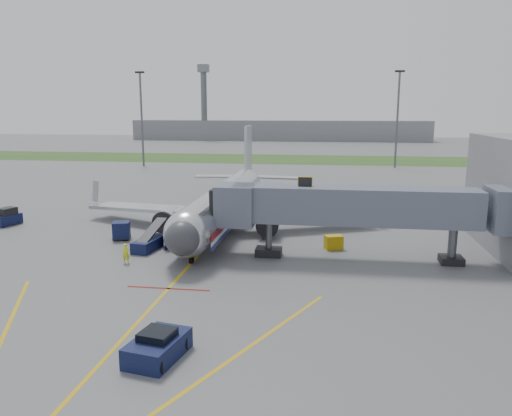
# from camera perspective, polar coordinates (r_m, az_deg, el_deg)

# --- Properties ---
(ground) EXTENTS (400.00, 400.00, 0.00)m
(ground) POSITION_cam_1_polar(r_m,az_deg,el_deg) (39.54, -8.17, -7.11)
(ground) COLOR #565659
(ground) RESTS_ON ground
(grass_strip) EXTENTS (300.00, 25.00, 0.01)m
(grass_strip) POSITION_cam_1_polar(r_m,az_deg,el_deg) (127.02, 3.43, 5.60)
(grass_strip) COLOR #2D4C1E
(grass_strip) RESTS_ON ground
(apron_markings) EXTENTS (21.52, 50.00, 0.01)m
(apron_markings) POSITION_cam_1_polar(r_m,az_deg,el_deg) (32.96, -11.87, -11.04)
(apron_markings) COLOR gold
(apron_markings) RESTS_ON ground
(airliner) EXTENTS (32.10, 35.67, 10.25)m
(airliner) POSITION_cam_1_polar(r_m,az_deg,el_deg) (53.24, -3.60, 0.68)
(airliner) COLOR silver
(airliner) RESTS_ON ground
(jet_bridge) EXTENTS (25.30, 4.00, 6.90)m
(jet_bridge) POSITION_cam_1_polar(r_m,az_deg,el_deg) (41.73, 10.88, 0.12)
(jet_bridge) COLOR slate
(jet_bridge) RESTS_ON ground
(light_mast_left) EXTENTS (2.00, 0.44, 20.40)m
(light_mast_left) POSITION_cam_1_polar(r_m,az_deg,el_deg) (113.59, -12.94, 10.13)
(light_mast_left) COLOR #595B60
(light_mast_left) RESTS_ON ground
(light_mast_right) EXTENTS (2.00, 0.44, 20.40)m
(light_mast_right) POSITION_cam_1_polar(r_m,az_deg,el_deg) (111.84, 15.86, 9.98)
(light_mast_right) COLOR #595B60
(light_mast_right) RESTS_ON ground
(distant_terminal) EXTENTS (120.00, 14.00, 8.00)m
(distant_terminal) POSITION_cam_1_polar(r_m,az_deg,el_deg) (207.17, 2.62, 8.88)
(distant_terminal) COLOR slate
(distant_terminal) RESTS_ON ground
(control_tower) EXTENTS (4.00, 4.00, 30.00)m
(control_tower) POSITION_cam_1_polar(r_m,az_deg,el_deg) (207.36, -5.97, 12.52)
(control_tower) COLOR #595B60
(control_tower) RESTS_ON ground
(pushback_tug) EXTENTS (2.79, 3.88, 1.47)m
(pushback_tug) POSITION_cam_1_polar(r_m,az_deg,el_deg) (26.52, -11.17, -15.27)
(pushback_tug) COLOR #0B0F34
(pushback_tug) RESTS_ON ground
(baggage_tug) EXTENTS (2.13, 3.02, 1.91)m
(baggage_tug) POSITION_cam_1_polar(r_m,az_deg,el_deg) (60.43, -26.51, -0.97)
(baggage_tug) COLOR #0B0F34
(baggage_tug) RESTS_ON ground
(baggage_cart_a) EXTENTS (1.63, 1.63, 1.61)m
(baggage_cart_a) POSITION_cam_1_polar(r_m,az_deg,el_deg) (55.62, -9.36, -0.91)
(baggage_cart_a) COLOR #0B0F34
(baggage_cart_a) RESTS_ON ground
(baggage_cart_b) EXTENTS (2.00, 2.00, 1.73)m
(baggage_cart_b) POSITION_cam_1_polar(r_m,az_deg,el_deg) (49.82, -15.13, -2.50)
(baggage_cart_b) COLOR #0B0F34
(baggage_cart_b) RESTS_ON ground
(baggage_cart_c) EXTENTS (1.96, 1.96, 1.68)m
(baggage_cart_c) POSITION_cam_1_polar(r_m,az_deg,el_deg) (45.93, -9.57, -3.45)
(baggage_cart_c) COLOR #0B0F34
(baggage_cart_c) RESTS_ON ground
(belt_loader) EXTENTS (2.07, 4.93, 2.34)m
(belt_loader) POSITION_cam_1_polar(r_m,az_deg,el_deg) (45.85, -12.11, -3.92)
(belt_loader) COLOR #0B0F34
(belt_loader) RESTS_ON ground
(ground_power_cart) EXTENTS (1.79, 1.48, 1.23)m
(ground_power_cart) POSITION_cam_1_polar(r_m,az_deg,el_deg) (45.48, 8.86, -3.89)
(ground_power_cart) COLOR #CDA10C
(ground_power_cart) RESTS_ON ground
(ramp_worker) EXTENTS (0.71, 0.62, 1.64)m
(ramp_worker) POSITION_cam_1_polar(r_m,az_deg,el_deg) (42.09, -14.63, -5.06)
(ramp_worker) COLOR #D1EE1C
(ramp_worker) RESTS_ON ground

